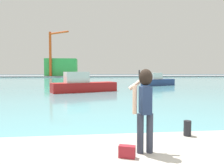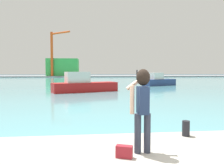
# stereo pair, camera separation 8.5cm
# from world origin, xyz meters

# --- Properties ---
(ground_plane) EXTENTS (220.00, 220.00, 0.00)m
(ground_plane) POSITION_xyz_m (0.00, 50.00, 0.00)
(ground_plane) COLOR #334751
(harbor_water) EXTENTS (140.00, 100.00, 0.02)m
(harbor_water) POSITION_xyz_m (0.00, 52.00, 0.01)
(harbor_water) COLOR #599EA8
(harbor_water) RESTS_ON ground_plane
(far_shore_dock) EXTENTS (140.00, 20.00, 0.46)m
(far_shore_dock) POSITION_xyz_m (0.00, 92.00, 0.23)
(far_shore_dock) COLOR gray
(far_shore_dock) RESTS_ON ground_plane
(person_photographer) EXTENTS (0.52, 0.55, 1.74)m
(person_photographer) POSITION_xyz_m (-0.45, 0.59, 1.76)
(person_photographer) COLOR #2D3342
(person_photographer) RESTS_ON quay_promenade
(handbag) EXTENTS (0.35, 0.25, 0.24)m
(handbag) POSITION_xyz_m (-0.85, 0.37, 0.81)
(handbag) COLOR maroon
(handbag) RESTS_ON quay_promenade
(harbor_bollard) EXTENTS (0.19, 0.19, 0.40)m
(harbor_bollard) POSITION_xyz_m (0.98, 1.61, 0.89)
(harbor_bollard) COLOR black
(harbor_bollard) RESTS_ON quay_promenade
(boat_moored) EXTENTS (7.69, 4.51, 2.30)m
(boat_moored) POSITION_xyz_m (-2.24, 21.24, 0.82)
(boat_moored) COLOR #B21919
(boat_moored) RESTS_ON harbor_water
(boat_moored_2) EXTENTS (6.06, 4.26, 2.12)m
(boat_moored_2) POSITION_xyz_m (9.81, 30.90, 0.77)
(boat_moored_2) COLOR navy
(boat_moored_2) RESTS_ON harbor_water
(warehouse_left) EXTENTS (12.78, 10.69, 7.15)m
(warehouse_left) POSITION_xyz_m (-12.76, 90.62, 4.03)
(warehouse_left) COLOR green
(warehouse_left) RESTS_ON far_shore_dock
(port_crane) EXTENTS (8.29, 6.99, 17.46)m
(port_crane) POSITION_xyz_m (-15.65, 83.94, 10.90)
(port_crane) COLOR #D84C19
(port_crane) RESTS_ON far_shore_dock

